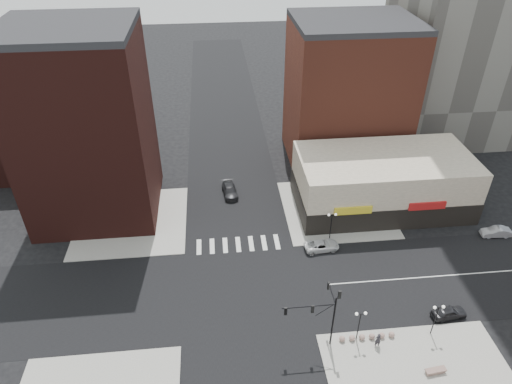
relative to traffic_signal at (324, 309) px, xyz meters
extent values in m
plane|color=black|center=(-7.24, 7.83, -4.96)|extent=(240.00, 240.00, 0.00)
cube|color=black|center=(-7.24, 7.83, -4.95)|extent=(200.00, 14.00, 0.02)
cube|color=black|center=(-7.24, 7.83, -4.95)|extent=(14.00, 200.00, 0.02)
cube|color=gray|center=(-21.74, 22.33, -4.90)|extent=(15.00, 15.00, 0.12)
cube|color=gray|center=(7.26, 22.33, -4.90)|extent=(15.00, 15.00, 0.12)
cube|color=#341310|center=(-26.24, 26.33, 7.54)|extent=(16.00, 15.00, 25.00)
cube|color=#341310|center=(-39.24, 41.83, 1.04)|extent=(20.00, 18.00, 12.00)
cube|color=brown|center=(11.76, 37.33, 6.04)|extent=(18.00, 15.00, 22.00)
cube|color=beige|center=(13.76, 22.83, -0.96)|extent=(24.00, 12.00, 8.00)
cube|color=black|center=(13.76, 22.83, -3.26)|extent=(24.20, 12.20, 3.40)
cylinder|color=black|center=(0.96, -0.37, -1.46)|extent=(0.18, 0.18, 7.00)
cylinder|color=black|center=(-1.64, -0.37, 1.04)|extent=(5.20, 0.11, 0.11)
cylinder|color=black|center=(-0.04, -0.37, 0.34)|extent=(1.72, 0.06, 1.46)
cylinder|color=black|center=(0.96, 1.13, 1.04)|extent=(0.11, 3.00, 0.11)
cube|color=black|center=(-3.84, -0.37, 0.64)|extent=(0.28, 0.18, 0.95)
sphere|color=red|center=(-3.84, -0.37, 0.94)|extent=(0.16, 0.16, 0.16)
cube|color=black|center=(-1.24, -0.37, 0.64)|extent=(0.28, 0.18, 0.95)
sphere|color=red|center=(-1.24, -0.37, 0.94)|extent=(0.16, 0.16, 0.16)
cube|color=black|center=(0.96, 2.43, 0.64)|extent=(0.18, 0.28, 0.95)
sphere|color=red|center=(0.96, 2.43, 0.94)|extent=(0.16, 0.16, 0.16)
cube|color=black|center=(1.21, -0.37, 2.34)|extent=(0.28, 0.18, 0.95)
sphere|color=red|center=(1.21, -0.37, 2.64)|extent=(0.16, 0.16, 0.16)
cylinder|color=black|center=(3.76, -0.17, -2.84)|extent=(0.11, 0.11, 4.00)
cylinder|color=black|center=(3.76, -0.17, -0.94)|extent=(0.90, 0.06, 0.06)
sphere|color=white|center=(3.31, -0.17, -0.84)|extent=(0.32, 0.32, 0.32)
sphere|color=white|center=(4.21, -0.17, -0.84)|extent=(0.32, 0.32, 0.32)
cylinder|color=black|center=(11.76, -0.17, -2.84)|extent=(0.11, 0.11, 4.00)
cylinder|color=black|center=(11.76, -0.17, -0.94)|extent=(0.90, 0.06, 0.06)
sphere|color=white|center=(11.31, -0.17, -0.84)|extent=(0.32, 0.32, 0.32)
sphere|color=white|center=(12.21, -0.17, -0.84)|extent=(0.32, 0.32, 0.32)
cylinder|color=black|center=(4.76, 15.83, -2.84)|extent=(0.11, 0.11, 4.00)
cylinder|color=black|center=(4.76, 15.83, -0.94)|extent=(0.90, 0.06, 0.06)
sphere|color=white|center=(4.31, 15.83, -0.84)|extent=(0.32, 0.32, 0.32)
sphere|color=white|center=(5.21, 15.83, -0.84)|extent=(0.32, 0.32, 0.32)
sphere|color=gray|center=(2.26, -0.17, -4.54)|extent=(0.61, 0.61, 0.61)
sphere|color=gray|center=(3.31, -0.17, -4.54)|extent=(0.61, 0.61, 0.61)
sphere|color=gray|center=(4.36, -0.17, -4.54)|extent=(0.61, 0.61, 0.61)
sphere|color=gray|center=(5.41, -0.17, -4.54)|extent=(0.61, 0.61, 0.61)
sphere|color=gray|center=(6.46, -0.17, -4.54)|extent=(0.61, 0.61, 0.61)
sphere|color=gray|center=(7.51, -0.17, -4.54)|extent=(0.61, 0.61, 0.61)
imported|color=silver|center=(3.29, 14.05, -4.34)|extent=(4.63, 2.41, 1.24)
imported|color=black|center=(14.60, 1.83, -4.31)|extent=(4.00, 1.98, 1.31)
imported|color=#99999E|center=(26.97, 14.33, -4.31)|extent=(4.03, 1.60, 1.30)
imported|color=black|center=(-7.78, 27.61, -4.26)|extent=(2.50, 5.03, 1.40)
imported|color=#262328|center=(5.66, -1.07, -3.96)|extent=(0.65, 0.44, 1.75)
cube|color=#84665B|center=(10.27, -4.67, -4.67)|extent=(1.87, 0.70, 0.34)
cube|color=#84665B|center=(10.27, -4.67, -4.43)|extent=(2.11, 0.84, 0.14)
camera|label=1|loc=(-9.59, -29.09, 34.47)|focal=32.00mm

